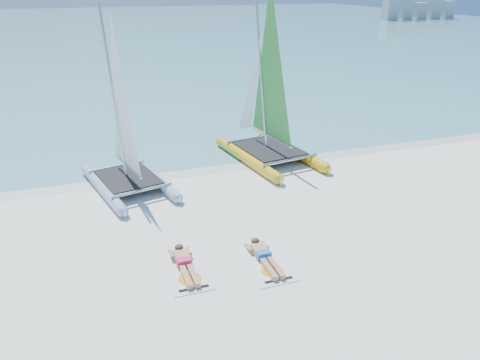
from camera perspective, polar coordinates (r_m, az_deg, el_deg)
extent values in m
plane|color=silver|center=(12.95, 2.58, -6.93)|extent=(140.00, 140.00, 0.00)
cube|color=#74B2C2|center=(73.79, -16.39, 17.32)|extent=(140.00, 115.00, 0.01)
cube|color=silver|center=(17.67, -3.92, 1.61)|extent=(140.00, 1.40, 0.01)
cube|color=#9BA4AB|center=(89.36, 17.83, 19.17)|extent=(2.00, 2.00, 3.50)
cube|color=#9BA4AB|center=(91.11, 19.51, 19.50)|extent=(2.00, 2.00, 5.00)
cube|color=#9BA4AB|center=(93.01, 20.96, 18.68)|extent=(2.00, 2.00, 2.80)
cube|color=#9BA4AB|center=(94.88, 22.51, 18.96)|extent=(2.00, 2.00, 4.20)
cube|color=#9BA4AB|center=(96.87, 23.88, 18.45)|extent=(2.00, 2.00, 3.00)
cylinder|color=#A1B4D4|center=(16.04, -16.35, -0.99)|extent=(1.24, 3.94, 0.35)
cone|color=#A1B4D4|center=(18.02, -18.36, 1.45)|extent=(0.44, 0.57, 0.33)
cylinder|color=#A1B4D4|center=(16.53, -10.50, 0.33)|extent=(1.24, 3.94, 0.35)
cone|color=#A1B4D4|center=(18.45, -13.08, 2.57)|extent=(0.44, 0.57, 0.33)
cube|color=black|center=(16.18, -13.45, 0.34)|extent=(2.16, 2.51, 0.03)
cylinder|color=silver|center=(16.02, -15.22, 10.20)|extent=(0.32, 1.03, 5.47)
cylinder|color=gold|center=(17.95, 0.79, 2.69)|extent=(1.10, 4.60, 0.41)
cone|color=gold|center=(20.08, -2.67, 4.94)|extent=(0.47, 0.64, 0.39)
cylinder|color=gold|center=(18.95, 6.26, 3.69)|extent=(1.10, 4.60, 0.41)
cone|color=gold|center=(20.98, 2.43, 5.75)|extent=(0.47, 0.64, 0.39)
cube|color=black|center=(18.35, 3.62, 3.90)|extent=(2.34, 2.80, 0.03)
cylinder|color=silver|center=(18.26, 2.50, 14.06)|extent=(0.28, 1.21, 6.33)
cube|color=white|center=(11.60, -6.54, -10.96)|extent=(1.00, 1.85, 0.02)
cube|color=tan|center=(11.89, -7.03, -9.41)|extent=(0.36, 0.55, 0.17)
cube|color=#CC3053|center=(11.73, -6.82, -9.89)|extent=(0.37, 0.22, 0.17)
cube|color=tan|center=(11.26, -6.13, -11.66)|extent=(0.31, 0.85, 0.13)
sphere|color=tan|center=(12.18, -7.42, -8.35)|extent=(0.21, 0.21, 0.21)
ellipsoid|color=#392514|center=(12.17, -7.44, -8.17)|extent=(0.22, 0.24, 0.15)
cube|color=white|center=(11.82, 3.28, -10.12)|extent=(1.00, 1.85, 0.02)
cube|color=tan|center=(12.09, 2.52, -8.64)|extent=(0.36, 0.55, 0.17)
cube|color=blue|center=(11.93, 2.88, -9.09)|extent=(0.37, 0.22, 0.17)
cube|color=tan|center=(11.49, 3.99, -10.76)|extent=(0.31, 0.85, 0.13)
sphere|color=tan|center=(12.37, 1.90, -7.63)|extent=(0.21, 0.21, 0.21)
ellipsoid|color=#392514|center=(12.35, 1.88, -7.44)|extent=(0.22, 0.24, 0.15)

